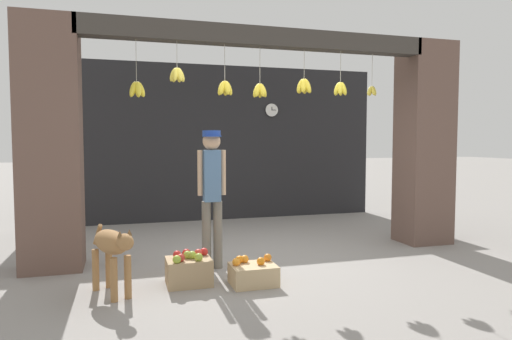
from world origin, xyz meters
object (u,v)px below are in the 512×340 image
at_px(dog, 112,247).
at_px(fruit_crate_oranges, 253,273).
at_px(water_bottle, 199,264).
at_px(fruit_crate_apples, 189,270).
at_px(wall_clock, 272,110).
at_px(shopkeeper, 212,187).

height_order(dog, fruit_crate_oranges, dog).
bearing_deg(fruit_crate_oranges, water_bottle, 134.42).
height_order(fruit_crate_apples, water_bottle, fruit_crate_apples).
bearing_deg(dog, wall_clock, 118.45).
height_order(water_bottle, wall_clock, wall_clock).
relative_size(dog, wall_clock, 3.02).
bearing_deg(wall_clock, shopkeeper, -119.28).
relative_size(shopkeeper, wall_clock, 6.16).
bearing_deg(fruit_crate_oranges, dog, 177.00).
bearing_deg(fruit_crate_oranges, shopkeeper, 112.45).
distance_m(dog, wall_clock, 5.28).
relative_size(water_bottle, wall_clock, 1.03).
xyz_separation_m(shopkeeper, water_bottle, (-0.20, -0.22, -0.86)).
xyz_separation_m(shopkeeper, fruit_crate_apples, (-0.36, -0.54, -0.83)).
relative_size(fruit_crate_oranges, wall_clock, 1.78).
xyz_separation_m(fruit_crate_apples, wall_clock, (2.23, 3.87, 2.00)).
xyz_separation_m(fruit_crate_apples, water_bottle, (0.17, 0.31, -0.03)).
relative_size(fruit_crate_apples, water_bottle, 1.70).
relative_size(fruit_crate_oranges, fruit_crate_apples, 1.01).
bearing_deg(fruit_crate_oranges, fruit_crate_apples, 163.29).
bearing_deg(wall_clock, water_bottle, -120.14).
relative_size(dog, shopkeeper, 0.49).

